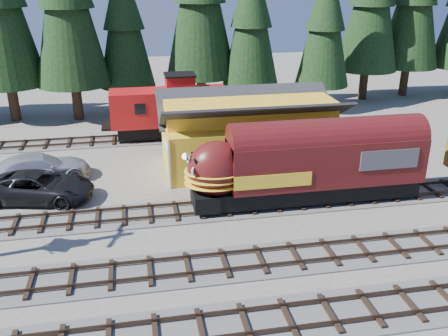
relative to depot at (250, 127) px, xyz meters
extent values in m
plane|color=#6B665B|center=(0.00, -10.50, -2.96)|extent=(120.00, 120.00, 0.00)
cube|color=#4C4947|center=(10.00, -6.50, -2.92)|extent=(68.00, 3.20, 0.08)
cube|color=#38281E|center=(10.00, -7.22, -2.71)|extent=(68.00, 0.08, 0.16)
cube|color=#38281E|center=(10.00, -5.78, -2.71)|extent=(68.00, 0.08, 0.16)
cube|color=#4C4947|center=(-10.00, 7.50, -2.92)|extent=(32.00, 3.20, 0.08)
cube|color=#38281E|center=(-10.00, 6.78, -2.71)|extent=(32.00, 0.08, 0.16)
cube|color=#38281E|center=(-10.00, 8.22, -2.71)|extent=(32.00, 0.08, 0.16)
cube|color=yellow|center=(0.00, 0.00, -1.26)|extent=(12.00, 6.00, 3.40)
cube|color=yellow|center=(0.00, 0.00, 1.16)|extent=(11.88, 3.30, 1.44)
cube|color=white|center=(-6.04, -1.00, -0.76)|extent=(0.06, 2.40, 0.60)
cone|color=black|center=(-8.36, 16.28, 5.79)|extent=(5.34, 5.34, 12.16)
cone|color=black|center=(3.43, 14.32, 5.97)|extent=(5.45, 5.45, 12.41)
cone|color=black|center=(10.47, 13.53, 5.61)|extent=(5.23, 5.23, 11.91)
cube|color=black|center=(2.40, -6.50, -2.13)|extent=(12.98, 2.32, 1.00)
cube|color=#501212|center=(3.13, -6.50, -0.26)|extent=(11.84, 2.73, 2.73)
ellipsoid|color=#501212|center=(-3.52, -6.50, -0.36)|extent=(3.46, 2.68, 3.37)
cube|color=#38383A|center=(6.50, -6.50, 0.05)|extent=(3.64, 2.79, 1.18)
sphere|color=white|center=(-5.32, -6.50, 0.56)|extent=(0.40, 0.40, 0.40)
cube|color=black|center=(-5.10, 7.50, -2.15)|extent=(8.62, 2.22, 0.96)
cube|color=#B11214|center=(-5.10, 7.50, -0.24)|extent=(9.58, 2.78, 2.87)
cube|color=#B11214|center=(-4.14, 7.50, 1.77)|extent=(2.30, 2.11, 1.15)
imported|color=black|center=(-14.06, -3.22, -2.05)|extent=(7.12, 4.51, 1.83)
imported|color=#B3B5BB|center=(-14.52, -0.14, -2.00)|extent=(7.08, 4.26, 1.92)
camera|label=1|loc=(-8.04, -32.82, 10.50)|focal=40.00mm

